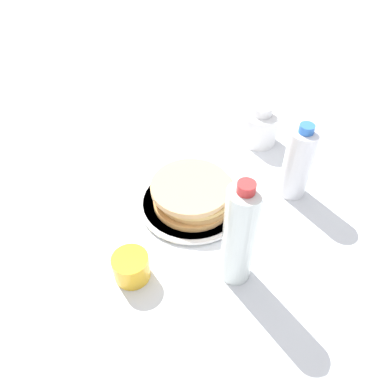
# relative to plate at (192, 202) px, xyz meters

# --- Properties ---
(ground_plane) EXTENTS (4.00, 4.00, 0.00)m
(ground_plane) POSITION_rel_plate_xyz_m (-0.03, 0.02, -0.01)
(ground_plane) COLOR white
(plate) EXTENTS (0.25, 0.25, 0.01)m
(plate) POSITION_rel_plate_xyz_m (0.00, 0.00, 0.00)
(plate) COLOR white
(plate) RESTS_ON ground_plane
(pancake_stack) EXTENTS (0.19, 0.19, 0.05)m
(pancake_stack) POSITION_rel_plate_xyz_m (-0.00, -0.00, 0.03)
(pancake_stack) COLOR tan
(pancake_stack) RESTS_ON plate
(juice_glass) EXTENTS (0.07, 0.07, 0.06)m
(juice_glass) POSITION_rel_plate_xyz_m (0.02, 0.22, 0.02)
(juice_glass) COLOR yellow
(juice_glass) RESTS_ON ground_plane
(cream_jug) EXTENTS (0.09, 0.09, 0.11)m
(cream_jug) POSITION_rel_plate_xyz_m (-0.06, -0.30, 0.04)
(cream_jug) COLOR white
(cream_jug) RESTS_ON ground_plane
(water_bottle_near) EXTENTS (0.06, 0.06, 0.24)m
(water_bottle_near) POSITION_rel_plate_xyz_m (-0.16, 0.13, 0.11)
(water_bottle_near) COLOR silver
(water_bottle_near) RESTS_ON ground_plane
(water_bottle_mid) EXTENTS (0.06, 0.06, 0.19)m
(water_bottle_mid) POSITION_rel_plate_xyz_m (-0.19, -0.14, 0.08)
(water_bottle_mid) COLOR white
(water_bottle_mid) RESTS_ON ground_plane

